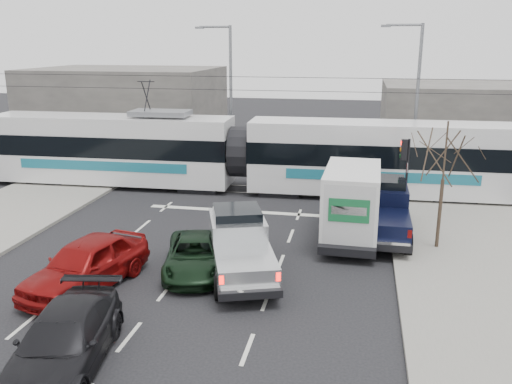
% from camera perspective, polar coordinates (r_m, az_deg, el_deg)
% --- Properties ---
extents(ground, '(120.00, 120.00, 0.00)m').
position_cam_1_polar(ground, '(20.76, -2.10, -7.15)').
color(ground, black).
rests_on(ground, ground).
extents(sidewalk_right, '(6.00, 60.00, 0.15)m').
position_cam_1_polar(sidewalk_right, '(20.78, 23.13, -8.22)').
color(sidewalk_right, gray).
rests_on(sidewalk_right, ground).
extents(rails, '(60.00, 1.60, 0.03)m').
position_cam_1_polar(rails, '(30.06, 2.19, 0.12)').
color(rails, '#33302D').
rests_on(rails, ground).
extents(building_left, '(14.00, 10.00, 6.00)m').
position_cam_1_polar(building_left, '(44.89, -13.43, 8.75)').
color(building_left, slate).
rests_on(building_left, ground).
extents(building_right, '(12.00, 10.00, 5.00)m').
position_cam_1_polar(building_right, '(43.66, 21.11, 7.29)').
color(building_right, slate).
rests_on(building_right, ground).
extents(bare_tree, '(2.40, 2.40, 5.00)m').
position_cam_1_polar(bare_tree, '(21.80, 19.27, 3.53)').
color(bare_tree, '#47382B').
rests_on(bare_tree, ground).
extents(traffic_signal, '(0.44, 0.44, 3.60)m').
position_cam_1_polar(traffic_signal, '(25.77, 15.41, 3.20)').
color(traffic_signal, black).
rests_on(traffic_signal, ground).
extents(street_lamp_near, '(2.38, 0.25, 9.00)m').
position_cam_1_polar(street_lamp_near, '(32.90, 16.30, 9.91)').
color(street_lamp_near, slate).
rests_on(street_lamp_near, ground).
extents(street_lamp_far, '(2.38, 0.25, 9.00)m').
position_cam_1_polar(street_lamp_far, '(35.80, -2.96, 10.91)').
color(street_lamp_far, slate).
rests_on(street_lamp_far, ground).
extents(catenary, '(60.00, 0.20, 7.00)m').
position_cam_1_polar(catenary, '(29.27, 2.27, 7.44)').
color(catenary, black).
rests_on(catenary, ground).
extents(tram, '(28.96, 3.70, 5.90)m').
position_cam_1_polar(tram, '(29.83, -1.72, 4.12)').
color(tram, silver).
rests_on(tram, ground).
extents(silver_pickup, '(3.74, 6.14, 2.11)m').
position_cam_1_polar(silver_pickup, '(19.50, -1.76, -5.36)').
color(silver_pickup, black).
rests_on(silver_pickup, ground).
extents(box_truck, '(2.32, 6.31, 3.12)m').
position_cam_1_polar(box_truck, '(22.86, 10.07, -1.12)').
color(box_truck, black).
rests_on(box_truck, ground).
extents(navy_pickup, '(2.23, 5.60, 2.35)m').
position_cam_1_polar(navy_pickup, '(23.52, 13.22, -1.80)').
color(navy_pickup, black).
rests_on(navy_pickup, ground).
extents(green_car, '(3.03, 4.78, 1.23)m').
position_cam_1_polar(green_car, '(19.66, -6.48, -6.64)').
color(green_car, black).
rests_on(green_car, ground).
extents(red_car, '(3.08, 5.36, 1.72)m').
position_cam_1_polar(red_car, '(19.04, -17.45, -7.26)').
color(red_car, maroon).
rests_on(red_car, ground).
extents(dark_car, '(2.87, 5.34, 1.47)m').
position_cam_1_polar(dark_car, '(14.95, -19.57, -14.57)').
color(dark_car, black).
rests_on(dark_car, ground).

